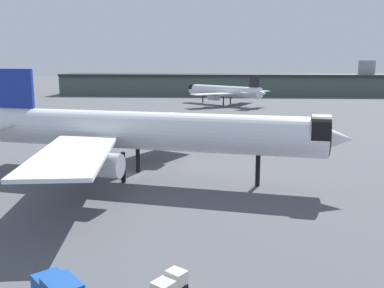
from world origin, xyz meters
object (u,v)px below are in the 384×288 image
Objects in this scene: airliner_near_gate at (144,131)px; traffic_cone_near_nose at (242,140)px; airliner_far_taxiway at (224,91)px; baggage_tug_wing at (170,284)px.

traffic_cone_near_nose is (15.44, 36.17, -7.68)m from airliner_near_gate.
traffic_cone_near_nose is (10.32, -88.62, -5.66)m from airliner_far_taxiway.
traffic_cone_near_nose is at bearing 132.94° from airliner_far_taxiway.
airliner_far_taxiway is at bearing 32.84° from baggage_tug_wing.
airliner_near_gate reaches higher than traffic_cone_near_nose.
baggage_tug_wing is 5.29× the size of traffic_cone_near_nose.
airliner_far_taxiway reaches higher than traffic_cone_near_nose.
airliner_near_gate is at bearing 48.05° from baggage_tug_wing.
airliner_far_taxiway is 59.20× the size of traffic_cone_near_nose.
traffic_cone_near_nose is (4.22, 72.03, -0.64)m from baggage_tug_wing.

